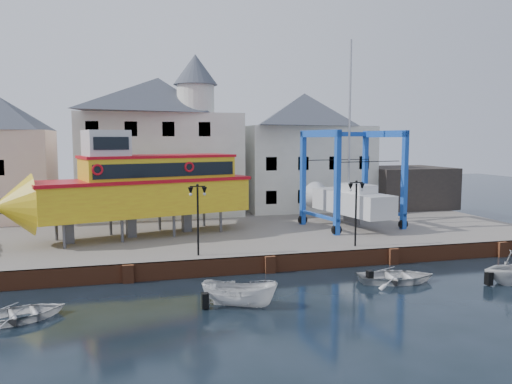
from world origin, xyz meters
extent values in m
plane|color=black|center=(0.00, 0.00, 0.00)|extent=(140.00, 140.00, 0.00)
cube|color=#68605A|center=(0.00, 11.00, 0.50)|extent=(44.00, 22.00, 1.00)
cube|color=brown|center=(0.00, 0.12, 0.50)|extent=(44.00, 0.25, 1.00)
cube|color=brown|center=(-8.00, -0.05, 0.50)|extent=(0.60, 0.36, 1.00)
cube|color=brown|center=(0.00, -0.05, 0.50)|extent=(0.60, 0.36, 1.00)
cube|color=brown|center=(8.00, -0.05, 0.50)|extent=(0.60, 0.36, 1.00)
cube|color=brown|center=(16.00, -0.05, 0.50)|extent=(0.60, 0.36, 1.00)
cube|color=beige|center=(-18.00, 18.00, 4.75)|extent=(8.00, 7.00, 7.50)
cube|color=beige|center=(-5.00, 18.50, 5.50)|extent=(14.00, 8.00, 9.00)
pyramid|color=#3B4047|center=(-5.00, 18.50, 11.60)|extent=(14.00, 8.00, 3.20)
cube|color=black|center=(-10.50, 14.54, 2.60)|extent=(1.00, 0.08, 1.20)
cube|color=black|center=(-7.50, 14.54, 2.60)|extent=(1.00, 0.08, 1.20)
cube|color=black|center=(-4.50, 14.54, 2.60)|extent=(1.00, 0.08, 1.20)
cube|color=black|center=(-1.50, 14.54, 2.60)|extent=(1.00, 0.08, 1.20)
cube|color=black|center=(-10.50, 14.54, 5.60)|extent=(1.00, 0.08, 1.20)
cube|color=black|center=(-7.50, 14.54, 5.60)|extent=(1.00, 0.08, 1.20)
cube|color=black|center=(-4.50, 14.54, 5.60)|extent=(1.00, 0.08, 1.20)
cube|color=black|center=(-1.50, 14.54, 5.60)|extent=(1.00, 0.08, 1.20)
cube|color=black|center=(-10.50, 14.54, 8.60)|extent=(1.00, 0.08, 1.20)
cube|color=black|center=(-7.50, 14.54, 8.60)|extent=(1.00, 0.08, 1.20)
cube|color=black|center=(-4.50, 14.54, 8.60)|extent=(1.00, 0.08, 1.20)
cube|color=black|center=(-1.50, 14.54, 8.60)|extent=(1.00, 0.08, 1.20)
cylinder|color=beige|center=(-2.00, 16.10, 11.20)|extent=(3.20, 3.20, 2.40)
cone|color=#3B4047|center=(-2.00, 16.10, 13.70)|extent=(3.80, 3.80, 2.60)
cube|color=beige|center=(9.00, 19.00, 5.00)|extent=(12.00, 8.00, 8.00)
pyramid|color=#3B4047|center=(9.00, 19.00, 10.60)|extent=(12.00, 8.00, 3.20)
cube|color=black|center=(4.50, 15.04, 2.60)|extent=(1.00, 0.08, 1.20)
cube|color=black|center=(7.50, 15.04, 2.60)|extent=(1.00, 0.08, 1.20)
cube|color=black|center=(10.50, 15.04, 2.60)|extent=(1.00, 0.08, 1.20)
cube|color=black|center=(13.50, 15.04, 2.60)|extent=(1.00, 0.08, 1.20)
cube|color=black|center=(4.50, 15.04, 5.60)|extent=(1.00, 0.08, 1.20)
cube|color=black|center=(7.50, 15.04, 5.60)|extent=(1.00, 0.08, 1.20)
cube|color=black|center=(10.50, 15.04, 5.60)|extent=(1.00, 0.08, 1.20)
cube|color=black|center=(13.50, 15.04, 5.60)|extent=(1.00, 0.08, 1.20)
cube|color=black|center=(19.00, 17.00, 3.00)|extent=(8.00, 7.00, 4.00)
cylinder|color=black|center=(-4.00, 1.20, 3.00)|extent=(0.12, 0.12, 4.00)
cube|color=black|center=(-4.00, 1.20, 5.05)|extent=(0.90, 0.06, 0.06)
sphere|color=black|center=(-4.00, 1.20, 5.12)|extent=(0.16, 0.16, 0.16)
cone|color=black|center=(-4.40, 1.20, 4.78)|extent=(0.32, 0.32, 0.45)
sphere|color=silver|center=(-4.40, 1.20, 4.60)|extent=(0.18, 0.18, 0.18)
cone|color=black|center=(-3.60, 1.20, 4.78)|extent=(0.32, 0.32, 0.45)
sphere|color=silver|center=(-3.60, 1.20, 4.60)|extent=(0.18, 0.18, 0.18)
cylinder|color=black|center=(6.00, 1.20, 3.00)|extent=(0.12, 0.12, 4.00)
cube|color=black|center=(6.00, 1.20, 5.05)|extent=(0.90, 0.06, 0.06)
sphere|color=black|center=(6.00, 1.20, 5.12)|extent=(0.16, 0.16, 0.16)
cone|color=black|center=(5.60, 1.20, 4.78)|extent=(0.32, 0.32, 0.45)
sphere|color=silver|center=(5.60, 1.20, 4.60)|extent=(0.18, 0.18, 0.18)
cone|color=black|center=(6.40, 1.20, 4.78)|extent=(0.32, 0.32, 0.45)
sphere|color=silver|center=(6.40, 1.20, 4.60)|extent=(0.18, 0.18, 0.18)
cylinder|color=#59595E|center=(-11.79, 5.17, 1.77)|extent=(0.25, 0.25, 1.55)
cylinder|color=#59595E|center=(-12.59, 7.95, 1.77)|extent=(0.25, 0.25, 1.55)
cylinder|color=#59595E|center=(-8.31, 6.17, 1.77)|extent=(0.25, 0.25, 1.55)
cylinder|color=#59595E|center=(-9.12, 8.95, 1.77)|extent=(0.25, 0.25, 1.55)
cylinder|color=#59595E|center=(-4.84, 7.17, 1.77)|extent=(0.25, 0.25, 1.55)
cylinder|color=#59595E|center=(-5.64, 9.95, 1.77)|extent=(0.25, 0.25, 1.55)
cylinder|color=#59595E|center=(-1.37, 8.17, 1.77)|extent=(0.25, 0.25, 1.55)
cylinder|color=#59595E|center=(-2.17, 10.95, 1.77)|extent=(0.25, 0.25, 1.55)
cube|color=#59595E|center=(-11.69, 6.70, 1.77)|extent=(0.74, 0.67, 1.55)
cube|color=#59595E|center=(-7.72, 7.84, 1.77)|extent=(0.74, 0.67, 1.55)
cube|color=#59595E|center=(-3.75, 8.99, 1.77)|extent=(0.74, 0.67, 1.55)
cube|color=gold|center=(-6.73, 8.13, 3.69)|extent=(14.99, 7.78, 2.27)
cone|color=gold|center=(-14.77, 5.81, 3.69)|extent=(3.27, 4.40, 3.93)
cube|color=#B60C18|center=(-6.73, 8.13, 4.93)|extent=(15.33, 8.02, 0.23)
cube|color=gold|center=(-5.74, 8.42, 5.65)|extent=(10.90, 6.24, 1.65)
cube|color=black|center=(-5.24, 6.70, 5.70)|extent=(9.55, 2.81, 0.93)
cube|color=black|center=(-6.23, 10.13, 5.70)|extent=(9.55, 2.81, 0.93)
cube|color=#B60C18|center=(-5.74, 8.42, 6.57)|extent=(11.13, 6.39, 0.19)
cube|color=silver|center=(-9.21, 7.42, 7.42)|extent=(3.33, 3.33, 1.88)
cube|color=black|center=(-8.83, 6.10, 7.50)|extent=(2.18, 0.68, 0.83)
torus|color=#B60C18|center=(-9.70, 5.36, 5.86)|extent=(0.73, 0.34, 0.72)
torus|color=#B60C18|center=(-3.74, 7.08, 5.86)|extent=(0.73, 0.34, 0.72)
cube|color=#194AB2|center=(6.36, 4.93, 4.68)|extent=(0.42, 0.42, 7.36)
cylinder|color=black|center=(6.36, 4.93, 1.37)|extent=(0.77, 0.38, 0.74)
cube|color=#194AB2|center=(5.56, 9.75, 4.68)|extent=(0.42, 0.42, 7.36)
cylinder|color=black|center=(5.56, 9.75, 1.37)|extent=(0.77, 0.38, 0.74)
cube|color=#194AB2|center=(12.22, 5.90, 4.68)|extent=(0.42, 0.42, 7.36)
cylinder|color=black|center=(12.22, 5.90, 1.37)|extent=(0.77, 0.38, 0.74)
cube|color=#194AB2|center=(11.42, 10.72, 4.68)|extent=(0.42, 0.42, 7.36)
cylinder|color=black|center=(11.42, 10.72, 1.37)|extent=(0.77, 0.38, 0.74)
cube|color=#194AB2|center=(5.96, 7.34, 8.17)|extent=(1.22, 5.25, 0.52)
cube|color=#194AB2|center=(5.96, 7.34, 2.05)|extent=(1.11, 5.23, 0.22)
cube|color=#194AB2|center=(11.82, 8.31, 8.17)|extent=(1.22, 5.25, 0.52)
cube|color=#194AB2|center=(11.82, 8.31, 2.05)|extent=(1.11, 5.23, 0.22)
cube|color=#194AB2|center=(8.49, 10.23, 8.17)|extent=(6.28, 1.39, 0.37)
cube|color=silver|center=(8.89, 7.82, 2.89)|extent=(3.67, 8.17, 1.68)
cone|color=silver|center=(8.13, 12.44, 2.89)|extent=(2.66, 2.05, 2.42)
cube|color=#59595E|center=(8.89, 7.82, 1.68)|extent=(0.56, 1.91, 0.74)
cube|color=silver|center=(8.98, 7.30, 4.05)|extent=(2.17, 3.39, 0.63)
cylinder|color=#99999E|center=(8.80, 8.34, 9.51)|extent=(0.18, 0.18, 11.56)
cube|color=black|center=(9.20, 5.96, 6.12)|extent=(5.65, 1.05, 0.05)
cube|color=black|center=(8.58, 9.69, 6.12)|extent=(5.65, 1.05, 0.05)
imported|color=silver|center=(-3.01, -5.28, 0.00)|extent=(3.88, 2.88, 1.41)
imported|color=silver|center=(6.14, -3.60, 0.00)|extent=(4.62, 3.63, 0.87)
imported|color=silver|center=(-12.58, -4.69, 0.00)|extent=(4.55, 3.89, 0.80)
camera|label=1|loc=(-7.95, -27.31, 7.74)|focal=35.00mm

